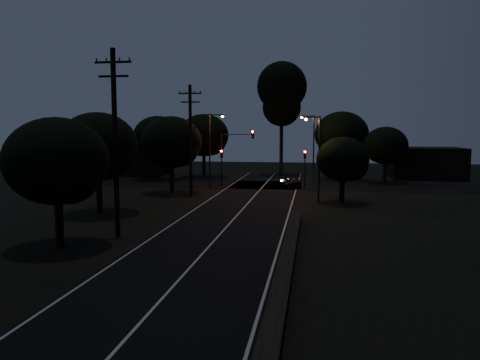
% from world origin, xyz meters
% --- Properties ---
extents(road_surface, '(60.00, 70.00, 0.03)m').
position_xyz_m(road_surface, '(0.00, 31.12, 0.01)').
color(road_surface, black).
rests_on(road_surface, ground).
extents(retaining_wall, '(6.93, 26.00, 1.60)m').
position_xyz_m(retaining_wall, '(7.74, 3.00, 0.62)').
color(retaining_wall, black).
rests_on(retaining_wall, ground).
extents(utility_pole_mid, '(2.20, 0.30, 11.00)m').
position_xyz_m(utility_pole_mid, '(-6.00, 15.00, 5.74)').
color(utility_pole_mid, black).
rests_on(utility_pole_mid, ground).
extents(utility_pole_far, '(2.20, 0.30, 10.50)m').
position_xyz_m(utility_pole_far, '(-6.00, 32.00, 5.48)').
color(utility_pole_far, black).
rests_on(utility_pole_far, ground).
extents(tree_left_b, '(5.51, 5.51, 7.00)m').
position_xyz_m(tree_left_b, '(-7.81, 11.89, 4.54)').
color(tree_left_b, black).
rests_on(tree_left_b, ground).
extents(tree_left_c, '(6.05, 6.05, 7.64)m').
position_xyz_m(tree_left_c, '(-10.29, 21.88, 4.94)').
color(tree_left_c, black).
rests_on(tree_left_c, ground).
extents(tree_left_d, '(6.04, 6.04, 7.67)m').
position_xyz_m(tree_left_d, '(-8.29, 33.88, 4.97)').
color(tree_left_d, black).
rests_on(tree_left_d, ground).
extents(tree_far_nw, '(6.64, 6.64, 8.41)m').
position_xyz_m(tree_far_nw, '(-8.76, 49.87, 5.45)').
color(tree_far_nw, black).
rests_on(tree_far_nw, ground).
extents(tree_far_w, '(6.32, 6.32, 8.06)m').
position_xyz_m(tree_far_w, '(-13.78, 45.87, 5.24)').
color(tree_far_w, black).
rests_on(tree_far_w, ground).
extents(tree_far_ne, '(6.83, 6.83, 8.64)m').
position_xyz_m(tree_far_ne, '(9.24, 49.86, 5.59)').
color(tree_far_ne, black).
rests_on(tree_far_ne, ground).
extents(tree_far_e, '(5.27, 5.27, 6.68)m').
position_xyz_m(tree_far_e, '(14.19, 46.89, 4.33)').
color(tree_far_e, black).
rests_on(tree_far_e, ground).
extents(tree_right_a, '(4.50, 4.50, 5.72)m').
position_xyz_m(tree_right_a, '(8.16, 29.91, 3.71)').
color(tree_right_a, black).
rests_on(tree_right_a, ground).
extents(tall_pine, '(6.93, 6.93, 15.75)m').
position_xyz_m(tall_pine, '(1.00, 55.00, 11.36)').
color(tall_pine, black).
rests_on(tall_pine, ground).
extents(building_left, '(10.00, 8.00, 4.40)m').
position_xyz_m(building_left, '(-20.00, 52.00, 2.20)').
color(building_left, black).
rests_on(building_left, ground).
extents(building_right, '(9.00, 7.00, 4.00)m').
position_xyz_m(building_right, '(20.00, 53.00, 2.00)').
color(building_right, black).
rests_on(building_right, ground).
extents(signal_left, '(0.28, 0.35, 4.10)m').
position_xyz_m(signal_left, '(-4.60, 39.99, 2.84)').
color(signal_left, black).
rests_on(signal_left, ground).
extents(signal_right, '(0.28, 0.35, 4.10)m').
position_xyz_m(signal_right, '(4.60, 39.99, 2.84)').
color(signal_right, black).
rests_on(signal_right, ground).
extents(signal_mast, '(3.70, 0.35, 6.25)m').
position_xyz_m(signal_mast, '(-2.91, 39.99, 4.34)').
color(signal_mast, black).
rests_on(signal_mast, ground).
extents(streetlight_a, '(1.66, 0.26, 8.00)m').
position_xyz_m(streetlight_a, '(-5.31, 38.00, 4.64)').
color(streetlight_a, black).
rests_on(streetlight_a, ground).
extents(streetlight_b, '(1.66, 0.26, 8.00)m').
position_xyz_m(streetlight_b, '(5.31, 44.00, 4.64)').
color(streetlight_b, black).
rests_on(streetlight_b, ground).
extents(streetlight_c, '(1.46, 0.26, 7.50)m').
position_xyz_m(streetlight_c, '(5.83, 30.00, 4.35)').
color(streetlight_c, black).
rests_on(streetlight_c, ground).
extents(car, '(2.61, 3.74, 1.18)m').
position_xyz_m(car, '(3.17, 40.25, 0.59)').
color(car, black).
rests_on(car, ground).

